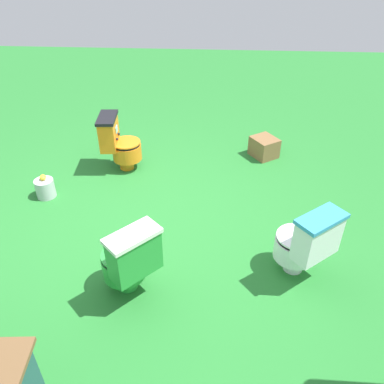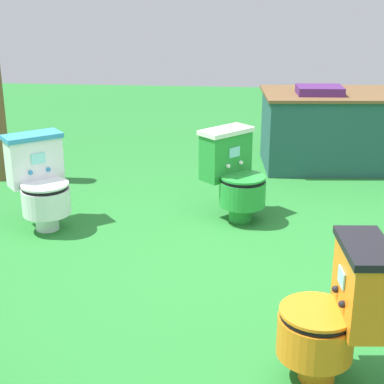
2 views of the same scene
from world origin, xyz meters
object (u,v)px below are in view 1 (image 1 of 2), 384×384
small_crate (264,147)px  toilet_green (128,260)px  toilet_white (305,243)px  toilet_orange (119,143)px  lemon_bucket (45,188)px

small_crate → toilet_green: bearing=61.5°
toilet_green → toilet_white: bearing=-33.7°
toilet_green → toilet_white: (-1.49, -0.31, 0.00)m
toilet_green → small_crate: 2.85m
small_crate → toilet_white: bearing=93.5°
toilet_orange → small_crate: bearing=98.7°
toilet_green → small_crate: toilet_green is taller
toilet_orange → lemon_bucket: (0.75, 0.69, -0.25)m
toilet_green → toilet_white: same height
toilet_orange → toilet_white: (-2.02, 1.74, 0.00)m
toilet_white → toilet_orange: bearing=101.0°
toilet_green → lemon_bucket: (1.27, -1.36, -0.25)m
toilet_orange → small_crate: size_ratio=2.19×
toilet_white → lemon_bucket: toilet_white is taller
toilet_orange → small_crate: (-1.88, -0.44, -0.24)m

